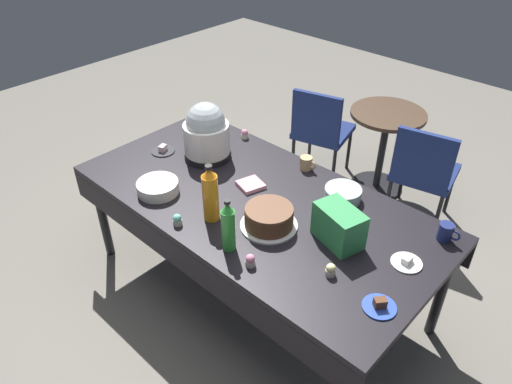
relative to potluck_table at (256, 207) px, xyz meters
name	(u,v)px	position (x,y,z in m)	size (l,w,h in m)	color
ground	(256,288)	(0.00, 0.00, -0.69)	(9.00, 9.00, 0.00)	slate
potluck_table	(256,207)	(0.00, 0.00, 0.00)	(2.20, 1.10, 0.75)	black
frosted_layer_cake	(269,218)	(0.22, -0.13, 0.12)	(0.31, 0.31, 0.12)	silver
slow_cooker	(206,133)	(-0.56, 0.13, 0.24)	(0.31, 0.31, 0.39)	black
glass_salad_bowl	(343,194)	(0.37, 0.34, 0.10)	(0.21, 0.21, 0.07)	#B2C6BC
ceramic_snack_bowl	(158,187)	(-0.47, -0.35, 0.10)	(0.25, 0.25, 0.07)	silver
dessert_plate_white	(407,262)	(0.91, 0.11, 0.07)	(0.16, 0.16, 0.04)	white
dessert_plate_charcoal	(163,150)	(-0.83, -0.03, 0.07)	(0.16, 0.16, 0.05)	#2D2D33
dessert_plate_cobalt	(379,305)	(0.96, -0.22, 0.07)	(0.16, 0.16, 0.05)	#2D4CB2
cupcake_lemon	(250,261)	(0.36, -0.42, 0.09)	(0.05, 0.05, 0.07)	beige
cupcake_vanilla	(331,270)	(0.68, -0.21, 0.09)	(0.05, 0.05, 0.07)	beige
cupcake_berry	(177,220)	(-0.15, -0.46, 0.09)	(0.05, 0.05, 0.07)	beige
cupcake_rose	(245,134)	(-0.56, 0.48, 0.09)	(0.05, 0.05, 0.07)	beige
soda_bottle_orange_juice	(210,194)	(-0.06, -0.30, 0.22)	(0.09, 0.09, 0.34)	orange
soda_bottle_lime_soda	(228,227)	(0.19, -0.40, 0.20)	(0.07, 0.07, 0.30)	green
coffee_mug_tan	(306,163)	(0.01, 0.46, 0.10)	(0.12, 0.08, 0.08)	tan
coffee_mug_navy	(446,232)	(0.97, 0.41, 0.11)	(0.12, 0.08, 0.10)	navy
soda_carton	(339,226)	(0.56, 0.02, 0.16)	(0.26, 0.16, 0.20)	#338C4C
paper_napkin_stack	(251,185)	(-0.11, 0.07, 0.07)	(0.14, 0.14, 0.02)	pink
maroon_chair_left	(321,128)	(-0.53, 1.37, -0.20)	(0.54, 0.54, 0.85)	navy
maroon_chair_right	(424,169)	(0.42, 1.37, -0.20)	(0.52, 0.52, 0.85)	navy
round_cafe_table	(384,137)	(-0.05, 1.59, -0.19)	(0.60, 0.60, 0.72)	#473323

